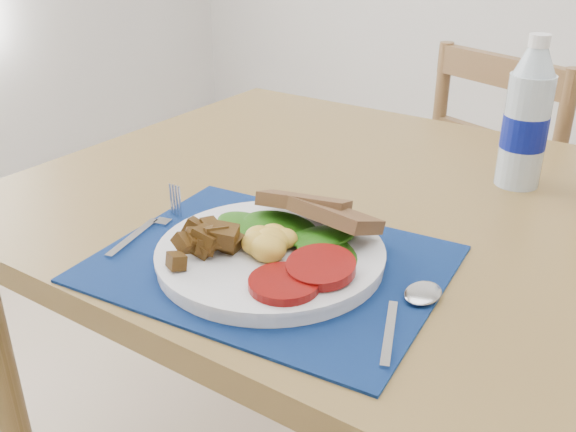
# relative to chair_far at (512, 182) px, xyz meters

# --- Properties ---
(table) EXTENTS (1.40, 0.90, 0.75)m
(table) POSITION_rel_chair_far_xyz_m (0.10, -0.70, 0.12)
(table) COLOR brown
(table) RESTS_ON ground
(chair_far) EXTENTS (0.50, 0.49, 1.06)m
(chair_far) POSITION_rel_chair_far_xyz_m (0.00, 0.00, 0.00)
(chair_far) COLOR brown
(chair_far) RESTS_ON ground
(placemat) EXTENTS (0.46, 0.37, 0.00)m
(placemat) POSITION_rel_chair_far_xyz_m (-0.05, -0.96, 0.21)
(placemat) COLOR black
(placemat) RESTS_ON table
(breakfast_plate) EXTENTS (0.29, 0.29, 0.07)m
(breakfast_plate) POSITION_rel_chair_far_xyz_m (-0.06, -0.96, 0.23)
(breakfast_plate) COLOR silver
(breakfast_plate) RESTS_ON placemat
(fork) EXTENTS (0.04, 0.17, 0.00)m
(fork) POSITION_rel_chair_far_xyz_m (-0.25, -0.98, 0.21)
(fork) COLOR #B2B5BA
(fork) RESTS_ON placemat
(spoon) EXTENTS (0.05, 0.17, 0.01)m
(spoon) POSITION_rel_chair_far_xyz_m (0.14, -0.95, 0.21)
(spoon) COLOR #B2B5BA
(spoon) RESTS_ON placemat
(water_bottle) EXTENTS (0.07, 0.07, 0.25)m
(water_bottle) POSITION_rel_chair_far_xyz_m (0.13, -0.51, 0.31)
(water_bottle) COLOR #ADBFCC
(water_bottle) RESTS_ON table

